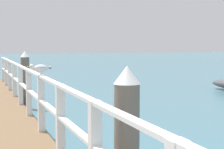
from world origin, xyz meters
TOP-DOWN VIEW (x-y plane):
  - pier_railing at (1.04, 9.08)m, footprint 0.12×16.67m
  - dock_piling_far at (1.42, 12.70)m, footprint 0.29×0.29m
  - seagull_foreground at (1.03, 7.42)m, footprint 0.47×0.23m

SIDE VIEW (x-z plane):
  - dock_piling_far at x=1.42m, z-range 0.01..1.92m
  - pier_railing at x=1.04m, z-range 0.60..1.68m
  - seagull_foreground at x=1.03m, z-range 1.58..1.79m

